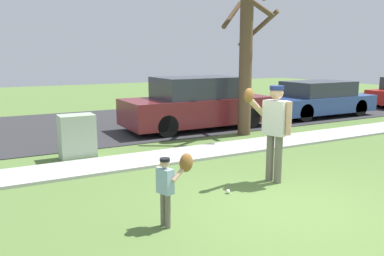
% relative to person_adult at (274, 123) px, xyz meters
% --- Properties ---
extents(ground_plane, '(48.00, 48.00, 0.00)m').
position_rel_person_adult_xyz_m(ground_plane, '(-0.56, 2.39, -1.11)').
color(ground_plane, '#567538').
extents(sidewalk_strip, '(36.00, 1.20, 0.06)m').
position_rel_person_adult_xyz_m(sidewalk_strip, '(-0.56, 2.49, -1.08)').
color(sidewalk_strip, '#B2B2AD').
rests_on(sidewalk_strip, ground).
extents(road_surface, '(36.00, 6.80, 0.02)m').
position_rel_person_adult_xyz_m(road_surface, '(-0.56, 7.49, -1.10)').
color(road_surface, '#2D2D30').
rests_on(road_surface, ground).
extents(person_adult, '(0.84, 0.61, 1.78)m').
position_rel_person_adult_xyz_m(person_adult, '(0.00, 0.00, 0.00)').
color(person_adult, '#6B6656').
rests_on(person_adult, ground).
extents(person_child, '(0.51, 0.33, 1.01)m').
position_rel_person_adult_xyz_m(person_child, '(-2.45, -0.84, -0.44)').
color(person_child, '#6B6656').
rests_on(person_child, ground).
extents(baseball, '(0.07, 0.07, 0.07)m').
position_rel_person_adult_xyz_m(baseball, '(-1.05, -0.13, -1.07)').
color(baseball, white).
rests_on(baseball, ground).
extents(utility_cabinet, '(0.77, 0.53, 1.00)m').
position_rel_person_adult_xyz_m(utility_cabinet, '(-2.76, 3.45, -0.61)').
color(utility_cabinet, '#9EB293').
rests_on(utility_cabinet, ground).
extents(street_tree_near, '(1.84, 1.88, 4.73)m').
position_rel_person_adult_xyz_m(street_tree_near, '(2.19, 3.86, 1.42)').
color(street_tree_near, brown).
rests_on(street_tree_near, ground).
extents(parked_suv_maroon, '(4.70, 1.90, 1.63)m').
position_rel_person_adult_xyz_m(parked_suv_maroon, '(1.43, 5.35, -0.32)').
color(parked_suv_maroon, maroon).
rests_on(parked_suv_maroon, road_surface).
extents(parked_wagon_blue, '(4.50, 1.80, 1.33)m').
position_rel_person_adult_xyz_m(parked_wagon_blue, '(6.69, 5.36, -0.45)').
color(parked_wagon_blue, '#2D478C').
rests_on(parked_wagon_blue, road_surface).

